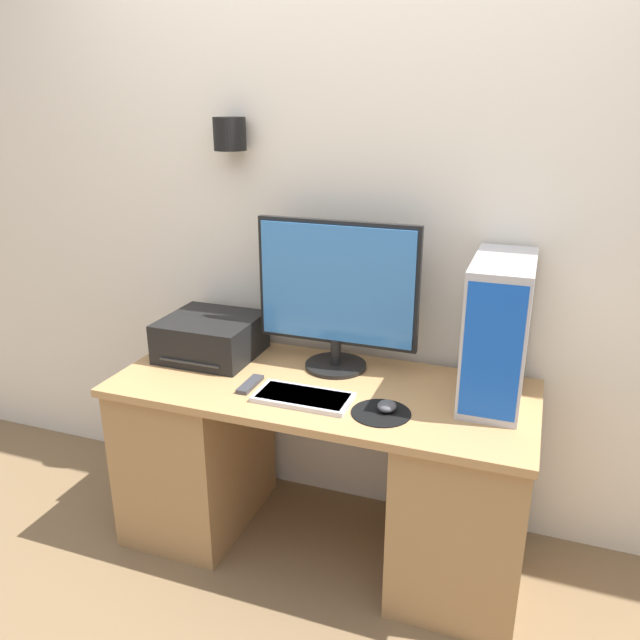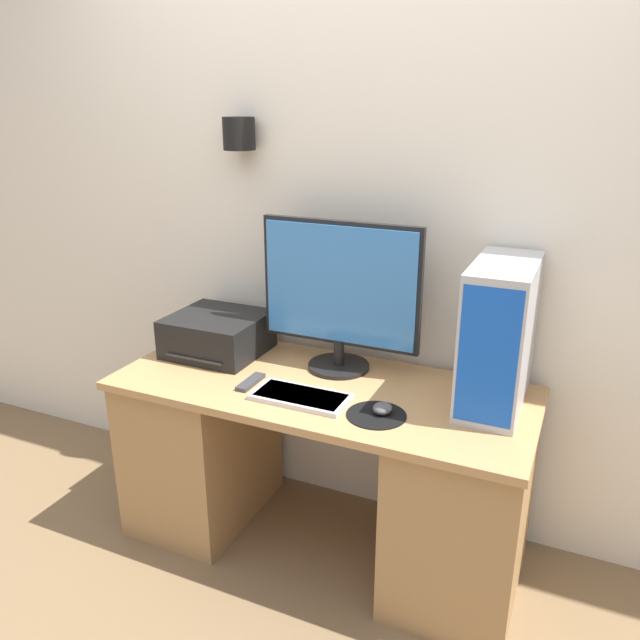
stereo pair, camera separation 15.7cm
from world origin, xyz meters
TOP-DOWN VIEW (x-y plane):
  - ground_plane at (0.00, 0.00)m, footprint 12.00×12.00m
  - wall_back at (-0.00, 0.71)m, footprint 6.40×0.18m
  - desk at (0.00, 0.33)m, footprint 1.57×0.66m
  - monitor at (-0.00, 0.50)m, footprint 0.64×0.24m
  - keyboard at (-0.02, 0.19)m, footprint 0.34×0.17m
  - mousepad at (0.27, 0.19)m, footprint 0.21×0.21m
  - mouse at (0.28, 0.20)m, footprint 0.06×0.08m
  - computer_tower at (0.61, 0.44)m, footprint 0.20×0.44m
  - printer at (-0.53, 0.44)m, footprint 0.37×0.36m
  - remote_control at (-0.24, 0.23)m, footprint 0.04×0.15m

SIDE VIEW (x-z plane):
  - ground_plane at x=0.00m, z-range 0.00..0.00m
  - desk at x=0.00m, z-range 0.01..0.73m
  - mousepad at x=0.27m, z-range 0.72..0.72m
  - remote_control at x=-0.24m, z-range 0.72..0.73m
  - keyboard at x=-0.02m, z-range 0.72..0.74m
  - mouse at x=0.28m, z-range 0.72..0.75m
  - printer at x=-0.53m, z-range 0.72..0.88m
  - computer_tower at x=0.61m, z-range 0.72..1.22m
  - monitor at x=0.00m, z-range 0.74..1.33m
  - wall_back at x=0.00m, z-range 0.00..2.70m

